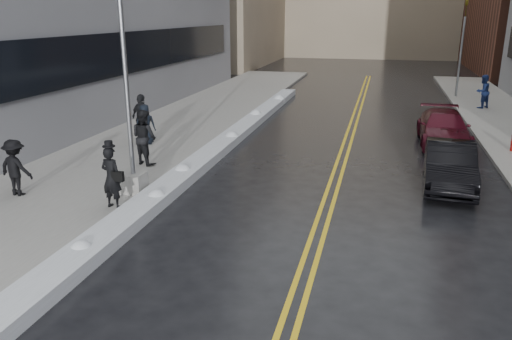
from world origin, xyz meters
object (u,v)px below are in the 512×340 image
Objects in this scene: pedestrian_fedora at (112,178)px; car_black at (449,165)px; traffic_signal at (462,45)px; pedestrian_b at (144,137)px; pedestrian_east at (483,92)px; lamppost at (129,115)px; pedestrian_d at (142,118)px; pedestrian_e at (16,168)px; pedestrian_c at (145,124)px; car_maroon at (444,128)px.

car_black is at bearing -142.87° from pedestrian_fedora.
pedestrian_b is (-12.81, -19.17, -2.26)m from traffic_signal.
traffic_signal is 18.97m from car_black.
pedestrian_east is (0.86, -4.23, -2.31)m from traffic_signal.
pedestrian_d is (-2.55, 5.75, -1.37)m from lamppost.
traffic_signal is 21.79m from pedestrian_d.
pedestrian_fedora is 0.89× the size of pedestrian_b.
traffic_signal is 26.20m from pedestrian_fedora.
pedestrian_e reaches higher than car_black.
lamppost reaches higher than pedestrian_c.
pedestrian_e is 0.35× the size of car_maroon.
pedestrian_fedora is at bearing -150.00° from car_black.
pedestrian_e is at bearing -123.12° from traffic_signal.
lamppost reaches higher than pedestrian_d.
car_black is at bearing 36.80° from pedestrian_east.
traffic_signal reaches higher than pedestrian_c.
car_maroon is (-2.06, -12.96, -2.70)m from traffic_signal.
pedestrian_fedora is 7.14m from pedestrian_c.
pedestrian_d is at bearing -65.23° from pedestrian_c.
traffic_signal is 1.40× the size of car_black.
pedestrian_fedora is at bearing -88.40° from lamppost.
car_black is at bearing -94.34° from car_maroon.
pedestrian_e is at bearing -161.81° from lamppost.
lamppost is 1.98m from pedestrian_fedora.
pedestrian_d reaches higher than pedestrian_east.
traffic_signal reaches higher than pedestrian_b.
pedestrian_fedora reaches higher than car_black.
pedestrian_fedora is 10.45m from car_black.
traffic_signal is 3.41× the size of pedestrian_fedora.
pedestrian_e reaches higher than pedestrian_c.
pedestrian_b is at bearing 7.19° from pedestrian_east.
pedestrian_e is 24.65m from pedestrian_east.
pedestrian_d is 12.73m from car_maroon.
car_maroon is at bearing -122.65° from pedestrian_fedora.
pedestrian_fedora is 1.06× the size of pedestrian_c.
traffic_signal reaches higher than pedestrian_fedora.
pedestrian_c is 11.85m from car_black.
pedestrian_east is (15.21, 12.01, -0.07)m from pedestrian_d.
pedestrian_c is at bearing -91.42° from pedestrian_e.
pedestrian_b is at bearing 109.65° from lamppost.
pedestrian_east is (12.66, 17.77, -1.44)m from lamppost.
pedestrian_d is 12.17m from car_black.
lamppost is 1.78× the size of car_black.
pedestrian_c is (-14.08, -16.53, -2.42)m from traffic_signal.
traffic_signal reaches higher than pedestrian_e.
pedestrian_b is at bearing -65.16° from pedestrian_fedora.
car_maroon is at bearing 177.91° from pedestrian_c.
pedestrian_d is 0.47× the size of car_black.
pedestrian_east is at bearing 54.53° from lamppost.
pedestrian_e is (-3.25, -1.07, -1.53)m from lamppost.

